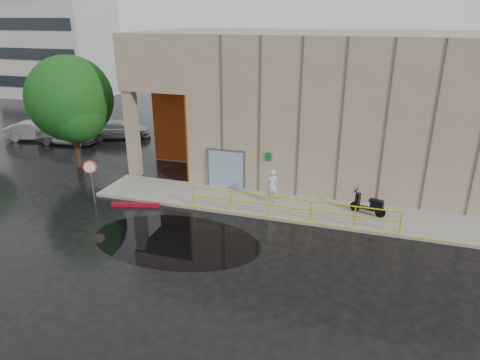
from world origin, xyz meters
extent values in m
plane|color=black|center=(0.00, 0.00, 0.00)|extent=(120.00, 120.00, 0.00)
cube|color=gray|center=(4.00, 4.50, 0.07)|extent=(20.00, 3.00, 0.15)
cube|color=gray|center=(6.00, 11.00, 4.00)|extent=(16.00, 10.00, 8.00)
cube|color=gray|center=(-4.00, 11.00, 6.50)|extent=(4.00, 10.00, 3.00)
cube|color=gray|center=(-5.60, 6.40, 2.50)|extent=(0.60, 0.60, 5.00)
cube|color=#A93F0F|center=(-4.00, 9.50, 2.50)|extent=(3.80, 0.15, 4.90)
cube|color=#A93F0F|center=(-2.05, 7.75, 2.50)|extent=(0.10, 3.50, 4.90)
cube|color=#90AEC4|center=(0.20, 5.88, 1.15)|extent=(1.90, 0.10, 2.00)
cube|color=slate|center=(0.20, 5.96, 1.15)|extent=(2.10, 0.06, 2.20)
cube|color=#0E6225|center=(2.50, 5.94, 2.10)|extent=(0.32, 0.04, 0.42)
cylinder|color=#DFBA0B|center=(4.25, 3.15, 1.15)|extent=(9.50, 0.06, 0.06)
cylinder|color=#DFBA0B|center=(4.25, 3.15, 0.70)|extent=(9.50, 0.06, 0.06)
cube|color=#B7B7B3|center=(-28.00, 28.00, 7.50)|extent=(12.00, 8.00, 15.00)
imported|color=silver|center=(3.01, 4.72, 1.01)|extent=(0.74, 0.62, 1.73)
cylinder|color=black|center=(7.04, 4.89, 0.39)|extent=(0.49, 0.23, 0.48)
cylinder|color=black|center=(8.19, 4.54, 0.39)|extent=(0.49, 0.23, 0.48)
cylinder|color=slate|center=(-5.50, 2.19, 1.00)|extent=(0.06, 0.06, 2.01)
cylinder|color=red|center=(-5.50, 2.16, 1.96)|extent=(0.61, 0.41, 0.69)
cylinder|color=white|center=(-5.50, 2.14, 1.96)|extent=(0.47, 0.30, 0.55)
cube|color=#9E0819|center=(-3.38, 2.50, 0.09)|extent=(2.37, 0.75, 0.18)
cube|color=black|center=(0.01, -0.01, 0.00)|extent=(7.40, 4.62, 0.01)
imported|color=#A5A7AC|center=(-13.87, 10.79, 0.74)|extent=(4.48, 2.15, 1.48)
imported|color=silver|center=(-16.84, 11.00, 0.70)|extent=(4.48, 2.58, 1.40)
imported|color=#BABBC1|center=(-11.12, 13.44, 0.67)|extent=(4.99, 3.72, 1.34)
cylinder|color=black|center=(-9.83, 6.77, 1.38)|extent=(0.36, 0.36, 2.75)
sphere|color=#29551E|center=(-9.83, 6.77, 4.26)|extent=(5.02, 5.02, 5.02)
sphere|color=#29551E|center=(-9.23, 6.39, 3.51)|extent=(3.52, 3.52, 3.52)
camera|label=1|loc=(7.37, -14.35, 8.87)|focal=32.00mm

